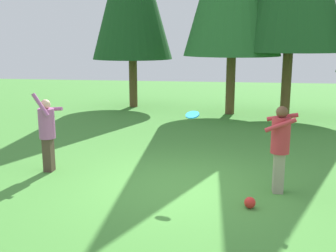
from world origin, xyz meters
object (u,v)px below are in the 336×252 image
object	(u,v)px
person_catcher	(280,142)
frisbee	(192,115)
ball_red	(250,203)
person_thrower	(47,129)

from	to	relation	value
person_catcher	frisbee	distance (m)	1.71
ball_red	person_thrower	bearing A→B (deg)	161.44
frisbee	ball_red	xyz separation A→B (m)	(1.08, -1.15, -1.27)
person_catcher	frisbee	world-z (taller)	person_catcher
frisbee	ball_red	bearing A→B (deg)	-46.72
person_catcher	ball_red	world-z (taller)	person_catcher
ball_red	person_catcher	bearing A→B (deg)	55.84
frisbee	ball_red	distance (m)	2.02
person_thrower	ball_red	size ratio (longest dim) A/B	8.90
person_thrower	ball_red	world-z (taller)	person_thrower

